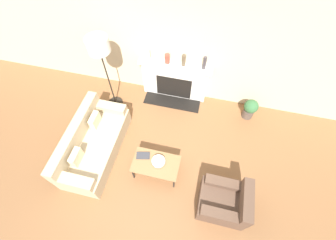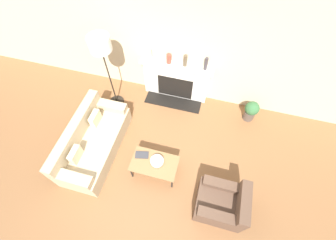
% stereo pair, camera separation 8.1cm
% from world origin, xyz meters
% --- Properties ---
extents(ground_plane, '(18.00, 18.00, 0.00)m').
position_xyz_m(ground_plane, '(0.00, 0.00, 0.00)').
color(ground_plane, brown).
extents(wall_back, '(18.00, 0.06, 2.90)m').
position_xyz_m(wall_back, '(0.00, 2.65, 1.45)').
color(wall_back, beige).
rests_on(wall_back, ground_plane).
extents(fireplace, '(1.71, 0.59, 1.05)m').
position_xyz_m(fireplace, '(0.09, 2.50, 0.51)').
color(fireplace, silver).
rests_on(fireplace, ground_plane).
extents(couch, '(0.88, 1.97, 0.83)m').
position_xyz_m(couch, '(-1.25, 0.49, 0.31)').
color(couch, tan).
rests_on(couch, ground_plane).
extents(armchair_near, '(0.88, 0.75, 0.74)m').
position_xyz_m(armchair_near, '(1.62, -0.04, 0.27)').
color(armchair_near, brown).
rests_on(armchair_near, ground_plane).
extents(coffee_table, '(0.93, 0.55, 0.42)m').
position_xyz_m(coffee_table, '(0.19, 0.34, 0.39)').
color(coffee_table, olive).
rests_on(coffee_table, ground_plane).
extents(bowl, '(0.26, 0.26, 0.08)m').
position_xyz_m(bowl, '(0.24, 0.37, 0.47)').
color(bowl, silver).
rests_on(bowl, coffee_table).
extents(book, '(0.30, 0.21, 0.02)m').
position_xyz_m(book, '(-0.10, 0.44, 0.44)').
color(book, '#38383D').
rests_on(book, coffee_table).
extents(floor_lamp, '(0.45, 0.45, 1.95)m').
position_xyz_m(floor_lamp, '(-1.32, 1.88, 1.67)').
color(floor_lamp, black).
rests_on(floor_lamp, ground_plane).
extents(mantel_vase_left, '(0.08, 0.08, 0.28)m').
position_xyz_m(mantel_vase_left, '(-0.54, 2.52, 1.19)').
color(mantel_vase_left, beige).
rests_on(mantel_vase_left, fireplace).
extents(mantel_vase_center_left, '(0.12, 0.12, 0.23)m').
position_xyz_m(mantel_vase_center_left, '(-0.09, 2.52, 1.17)').
color(mantel_vase_center_left, brown).
rests_on(mantel_vase_center_left, fireplace).
extents(mantel_vase_center_right, '(0.09, 0.09, 0.28)m').
position_xyz_m(mantel_vase_center_right, '(0.28, 2.52, 1.19)').
color(mantel_vase_center_right, brown).
rests_on(mantel_vase_center_right, fireplace).
extents(mantel_vase_right, '(0.07, 0.07, 0.32)m').
position_xyz_m(mantel_vase_right, '(0.74, 2.52, 1.21)').
color(mantel_vase_right, '#3D383D').
rests_on(mantel_vase_right, fireplace).
extents(potted_plant, '(0.33, 0.33, 0.55)m').
position_xyz_m(potted_plant, '(1.99, 2.25, 0.31)').
color(potted_plant, brown).
rests_on(potted_plant, ground_plane).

